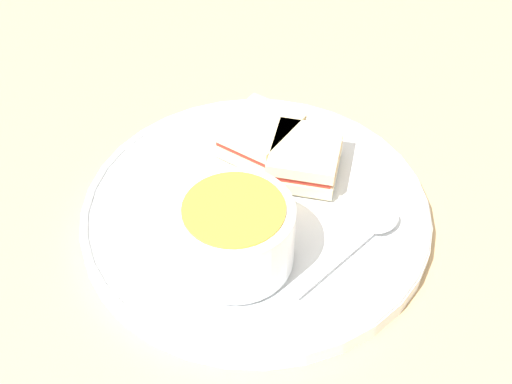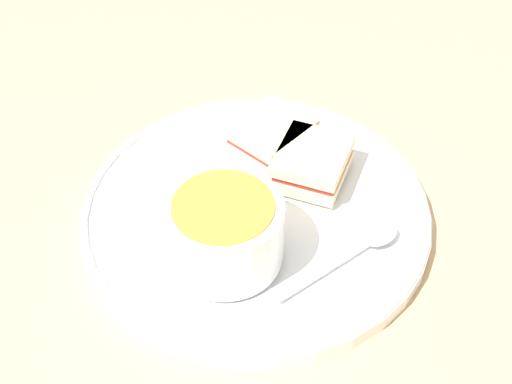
% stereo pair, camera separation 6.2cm
% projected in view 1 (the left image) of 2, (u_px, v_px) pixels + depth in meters
% --- Properties ---
extents(ground_plane, '(2.40, 2.40, 0.00)m').
position_uv_depth(ground_plane, '(256.00, 220.00, 0.64)').
color(ground_plane, tan).
extents(plate, '(0.31, 0.31, 0.02)m').
position_uv_depth(plate, '(256.00, 212.00, 0.64)').
color(plate, white).
rests_on(plate, ground_plane).
extents(soup_bowl, '(0.10, 0.10, 0.06)m').
position_uv_depth(soup_bowl, '(234.00, 234.00, 0.56)').
color(soup_bowl, white).
rests_on(soup_bowl, plate).
extents(spoon, '(0.06, 0.13, 0.01)m').
position_uv_depth(spoon, '(374.00, 228.00, 0.60)').
color(spoon, silver).
rests_on(spoon, plate).
extents(sandwich_half_near, '(0.09, 0.09, 0.03)m').
position_uv_depth(sandwich_half_near, '(305.00, 158.00, 0.65)').
color(sandwich_half_near, beige).
rests_on(sandwich_half_near, plate).
extents(sandwich_half_far, '(0.09, 0.09, 0.03)m').
position_uv_depth(sandwich_half_far, '(260.00, 135.00, 0.67)').
color(sandwich_half_far, beige).
rests_on(sandwich_half_far, plate).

